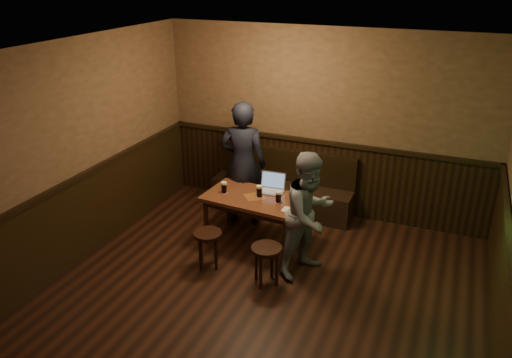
{
  "coord_description": "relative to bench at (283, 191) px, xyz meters",
  "views": [
    {
      "loc": [
        1.8,
        -3.93,
        3.58
      ],
      "look_at": [
        -0.48,
        1.52,
        1.02
      ],
      "focal_mm": 35.0,
      "sensor_mm": 36.0,
      "label": 1
    }
  ],
  "objects": [
    {
      "name": "laptop",
      "position": [
        0.14,
        -0.85,
        0.47
      ],
      "size": [
        0.36,
        0.3,
        0.25
      ],
      "rotation": [
        0.0,
        0.0,
        0.07
      ],
      "color": "silver",
      "rests_on": "pub_table"
    },
    {
      "name": "stool_right",
      "position": [
        0.5,
        -1.94,
        0.09
      ],
      "size": [
        0.41,
        0.41,
        0.5
      ],
      "rotation": [
        0.0,
        0.0,
        -0.12
      ],
      "color": "black",
      "rests_on": "ground"
    },
    {
      "name": "stool_left",
      "position": [
        -0.33,
        -1.87,
        0.08
      ],
      "size": [
        0.46,
        0.46,
        0.49
      ],
      "rotation": [
        0.0,
        0.0,
        -0.33
      ],
      "color": "black",
      "rests_on": "ground"
    },
    {
      "name": "pint_left",
      "position": [
        -0.43,
        -1.17,
        0.48
      ],
      "size": [
        0.1,
        0.1,
        0.16
      ],
      "color": "#A81431",
      "rests_on": "pub_table"
    },
    {
      "name": "room",
      "position": [
        0.54,
        -2.53,
        0.89
      ],
      "size": [
        5.04,
        6.04,
        2.84
      ],
      "color": "black",
      "rests_on": "ground"
    },
    {
      "name": "menu",
      "position": [
        0.58,
        -1.32,
        0.4
      ],
      "size": [
        0.23,
        0.16,
        0.0
      ],
      "primitive_type": "cube",
      "rotation": [
        0.0,
        0.0,
        -0.04
      ],
      "color": "silver",
      "rests_on": "pub_table"
    },
    {
      "name": "person_grey",
      "position": [
        0.87,
        -1.49,
        0.48
      ],
      "size": [
        0.88,
        0.96,
        1.59
      ],
      "primitive_type": "imported",
      "rotation": [
        0.0,
        0.0,
        1.12
      ],
      "color": "gray",
      "rests_on": "ground"
    },
    {
      "name": "pint_mid",
      "position": [
        0.06,
        -1.1,
        0.48
      ],
      "size": [
        0.1,
        0.1,
        0.16
      ],
      "color": "#A81431",
      "rests_on": "pub_table"
    },
    {
      "name": "pub_table",
      "position": [
        0.0,
        -1.12,
        0.31
      ],
      "size": [
        1.39,
        0.86,
        0.72
      ],
      "rotation": [
        0.0,
        0.0,
        -0.07
      ],
      "color": "#522517",
      "rests_on": "ground"
    },
    {
      "name": "bench",
      "position": [
        0.0,
        0.0,
        0.0
      ],
      "size": [
        2.2,
        0.5,
        0.95
      ],
      "color": "black",
      "rests_on": "ground"
    },
    {
      "name": "pint_right",
      "position": [
        0.35,
        -1.16,
        0.48
      ],
      "size": [
        0.1,
        0.1,
        0.16
      ],
      "color": "#A81431",
      "rests_on": "pub_table"
    },
    {
      "name": "person_suit",
      "position": [
        -0.41,
        -0.59,
        0.62
      ],
      "size": [
        0.75,
        0.56,
        1.86
      ],
      "primitive_type": "imported",
      "rotation": [
        0.0,
        0.0,
        3.33
      ],
      "color": "black",
      "rests_on": "ground"
    }
  ]
}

